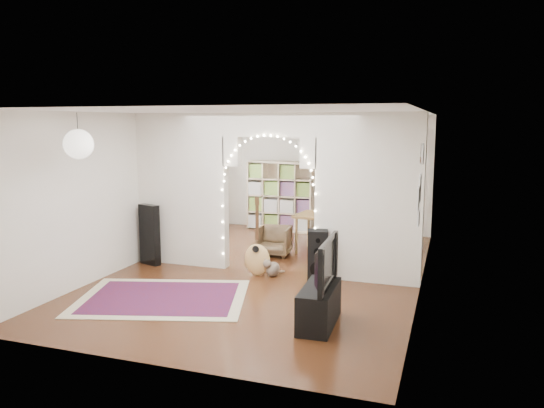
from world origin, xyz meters
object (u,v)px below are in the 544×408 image
(media_console, at_px, (319,306))
(dining_table, at_px, (327,219))
(floor_speaker, at_px, (318,256))
(acoustic_guitar, at_px, (257,247))
(dining_chair_right, at_px, (330,258))
(bookcase, at_px, (281,196))
(dining_chair_left, at_px, (274,241))

(media_console, distance_m, dining_table, 3.80)
(floor_speaker, height_order, dining_table, floor_speaker)
(acoustic_guitar, height_order, media_console, acoustic_guitar)
(floor_speaker, relative_size, dining_chair_right, 1.66)
(bookcase, xyz_separation_m, dining_chair_right, (1.91, -3.15, -0.59))
(dining_chair_left, distance_m, dining_chair_right, 1.47)
(acoustic_guitar, relative_size, media_console, 1.13)
(acoustic_guitar, bearing_deg, media_console, -57.29)
(bookcase, height_order, dining_table, bookcase)
(media_console, bearing_deg, dining_table, 98.96)
(floor_speaker, height_order, bookcase, bookcase)
(dining_chair_left, bearing_deg, bookcase, 99.45)
(media_console, bearing_deg, floor_speaker, 102.14)
(acoustic_guitar, distance_m, dining_table, 2.06)
(acoustic_guitar, height_order, floor_speaker, acoustic_guitar)
(floor_speaker, distance_m, dining_chair_left, 1.80)
(acoustic_guitar, distance_m, dining_chair_left, 1.42)
(dining_table, distance_m, dining_chair_right, 1.38)
(dining_table, bearing_deg, acoustic_guitar, -104.91)
(acoustic_guitar, distance_m, dining_chair_right, 1.30)
(bookcase, xyz_separation_m, dining_chair_left, (0.65, -2.41, -0.53))
(floor_speaker, xyz_separation_m, bookcase, (-1.84, 3.75, 0.40))
(media_console, bearing_deg, dining_chair_right, 97.02)
(floor_speaker, distance_m, media_console, 1.90)
(media_console, bearing_deg, acoustic_guitar, 127.52)
(media_console, height_order, dining_table, dining_table)
(media_console, bearing_deg, bookcase, 110.03)
(floor_speaker, bearing_deg, acoustic_guitar, 168.00)
(media_console, relative_size, bookcase, 0.61)
(floor_speaker, bearing_deg, dining_chair_right, 68.60)
(dining_table, height_order, dining_chair_right, dining_table)
(acoustic_guitar, xyz_separation_m, bookcase, (-0.82, 3.80, 0.32))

